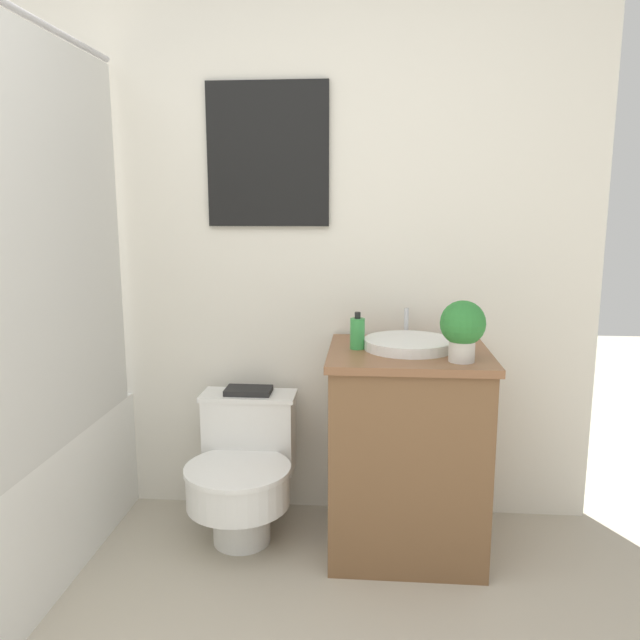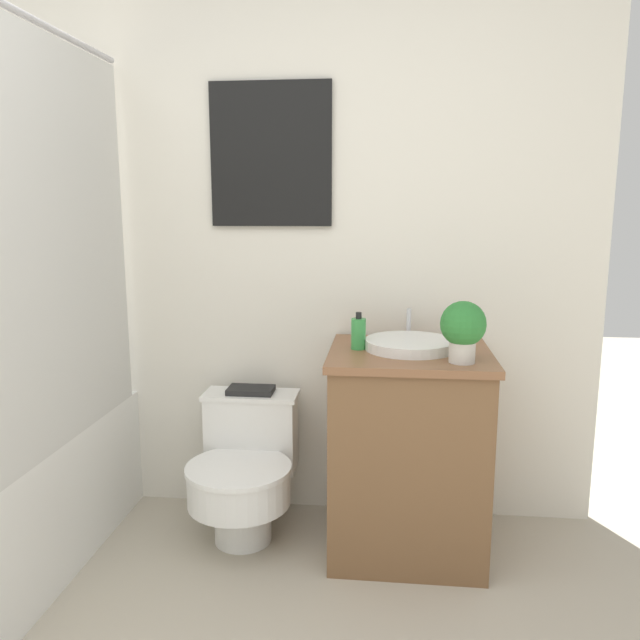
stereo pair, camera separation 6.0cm
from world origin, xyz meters
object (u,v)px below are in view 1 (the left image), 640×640
(book_on_tank, at_px, (249,391))
(toilet, at_px, (243,470))
(soap_bottle, at_px, (357,333))
(potted_plant, at_px, (463,327))
(sink, at_px, (409,344))

(book_on_tank, bearing_deg, toilet, -90.00)
(soap_bottle, bearing_deg, potted_plant, -24.50)
(toilet, xyz_separation_m, sink, (0.67, 0.00, 0.55))
(sink, height_order, soap_bottle, soap_bottle)
(soap_bottle, bearing_deg, sink, 4.24)
(toilet, bearing_deg, book_on_tank, 90.00)
(sink, height_order, potted_plant, potted_plant)
(toilet, relative_size, sink, 1.50)
(toilet, height_order, sink, sink)
(toilet, xyz_separation_m, potted_plant, (0.85, -0.18, 0.66))
(toilet, height_order, book_on_tank, book_on_tank)
(potted_plant, relative_size, book_on_tank, 1.13)
(toilet, relative_size, soap_bottle, 3.95)
(soap_bottle, height_order, book_on_tank, soap_bottle)
(sink, bearing_deg, book_on_tank, 167.97)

